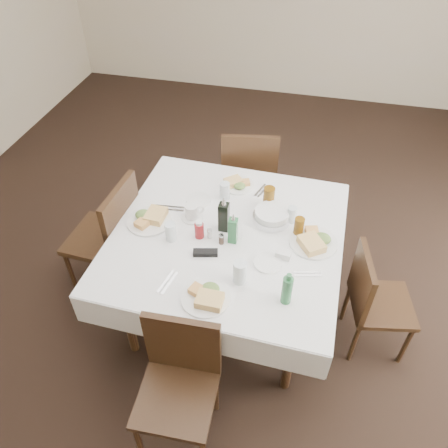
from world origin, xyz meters
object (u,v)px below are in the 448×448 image
object	(u,v)px
chair_north	(249,172)
oil_cruet_green	(233,230)
water_n	(225,191)
ketchup_bottle	(199,230)
oil_cruet_dark	(224,216)
dining_table	(228,241)
green_bottle	(287,290)
chair_west	(112,233)
water_s	(240,272)
chair_south	(180,377)
water_e	(292,215)
water_w	(171,232)
bread_basket	(272,216)
chair_east	(372,297)
coffee_mug	(192,212)

from	to	relation	value
chair_north	oil_cruet_green	bearing A→B (deg)	-85.10
chair_north	oil_cruet_green	xyz separation A→B (m)	(0.09, -1.06, 0.31)
water_n	ketchup_bottle	xyz separation A→B (m)	(-0.07, -0.42, -0.01)
oil_cruet_dark	dining_table	bearing A→B (deg)	-45.18
chair_north	green_bottle	world-z (taller)	green_bottle
chair_west	water_s	world-z (taller)	chair_west
chair_north	green_bottle	distance (m)	1.56
chair_west	ketchup_bottle	size ratio (longest dim) A/B	7.62
chair_north	chair_south	xyz separation A→B (m)	(-0.02, -1.89, -0.04)
water_e	water_w	xyz separation A→B (m)	(-0.72, -0.35, 0.01)
chair_south	water_e	distance (m)	1.24
chair_south	oil_cruet_green	size ratio (longest dim) A/B	3.83
oil_cruet_green	dining_table	bearing A→B (deg)	127.52
bread_basket	ketchup_bottle	size ratio (longest dim) A/B	1.97
water_w	bread_basket	distance (m)	0.68
oil_cruet_dark	oil_cruet_green	distance (m)	0.13
dining_table	bread_basket	size ratio (longest dim) A/B	6.04
water_n	water_w	distance (m)	0.54
water_n	water_e	xyz separation A→B (m)	(0.49, -0.13, -0.01)
chair_east	green_bottle	size ratio (longest dim) A/B	3.71
chair_east	chair_west	world-z (taller)	chair_west
water_e	bread_basket	distance (m)	0.13
water_e	bread_basket	bearing A→B (deg)	-169.16
chair_west	bread_basket	world-z (taller)	chair_west
chair_north	chair_west	world-z (taller)	chair_west
chair_west	coffee_mug	bearing A→B (deg)	6.43
chair_south	water_e	world-z (taller)	chair_south
water_w	coffee_mug	world-z (taller)	water_w
water_w	oil_cruet_green	size ratio (longest dim) A/B	0.57
bread_basket	coffee_mug	size ratio (longest dim) A/B	1.63
chair_north	chair_south	distance (m)	1.90
dining_table	ketchup_bottle	bearing A→B (deg)	-156.26
water_e	chair_south	bearing A→B (deg)	-111.88
chair_north	water_s	size ratio (longest dim) A/B	6.44
dining_table	oil_cruet_green	xyz separation A→B (m)	(0.05, -0.06, 0.17)
chair_west	water_n	size ratio (longest dim) A/B	7.46
water_w	water_e	bearing A→B (deg)	25.65
chair_south	ketchup_bottle	distance (m)	0.89
chair_south	coffee_mug	bearing A→B (deg)	101.68
water_e	oil_cruet_green	bearing A→B (deg)	-140.98
water_w	dining_table	bearing A→B (deg)	22.10
water_e	water_w	size ratio (longest dim) A/B	0.88
chair_south	chair_west	bearing A→B (deg)	130.99
water_e	bread_basket	size ratio (longest dim) A/B	0.46
oil_cruet_dark	chair_north	bearing A→B (deg)	90.52
water_e	dining_table	bearing A→B (deg)	-151.40
dining_table	ketchup_bottle	distance (m)	0.23
oil_cruet_dark	chair_west	bearing A→B (deg)	-179.30
water_n	green_bottle	size ratio (longest dim) A/B	0.59
water_e	water_n	bearing A→B (deg)	164.77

